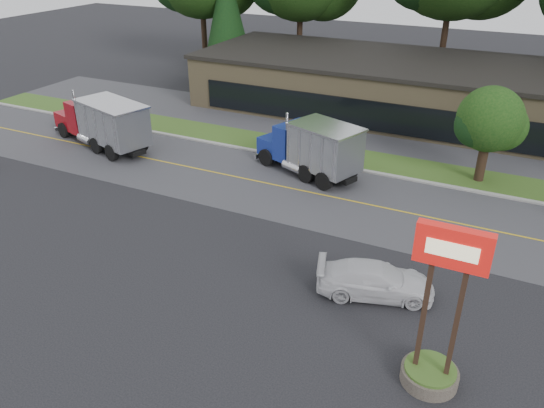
{
  "coord_description": "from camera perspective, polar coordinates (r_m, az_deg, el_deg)",
  "views": [
    {
      "loc": [
        11.46,
        -16.52,
        13.55
      ],
      "look_at": [
        1.66,
        3.67,
        1.8
      ],
      "focal_mm": 35.0,
      "sensor_mm": 36.0,
      "label": 1
    }
  ],
  "objects": [
    {
      "name": "grass_verge",
      "position": [
        36.17,
        5.51,
        5.5
      ],
      "size": [
        60.0,
        3.4,
        0.03
      ],
      "primitive_type": "cube",
      "color": "#3D6522",
      "rests_on": "ground"
    },
    {
      "name": "evergreen_left",
      "position": [
        54.51,
        -4.9,
        19.84
      ],
      "size": [
        4.99,
        4.99,
        11.35
      ],
      "color": "#382619",
      "rests_on": "ground"
    },
    {
      "name": "curb",
      "position": [
        34.61,
        4.44,
        4.5
      ],
      "size": [
        60.0,
        0.3,
        0.12
      ],
      "primitive_type": "cube",
      "color": "#9E9E99",
      "rests_on": "ground"
    },
    {
      "name": "bilo_sign",
      "position": [
        18.17,
        17.31,
        -13.26
      ],
      "size": [
        2.2,
        1.9,
        5.95
      ],
      "color": "#6B6054",
      "rests_on": "ground"
    },
    {
      "name": "tree_verge",
      "position": [
        33.11,
        22.47,
        8.12
      ],
      "size": [
        4.01,
        3.78,
        5.73
      ],
      "color": "#382619",
      "rests_on": "ground"
    },
    {
      "name": "ground",
      "position": [
        24.24,
        -7.38,
        -6.61
      ],
      "size": [
        140.0,
        140.0,
        0.0
      ],
      "primitive_type": "plane",
      "color": "#2C2C31",
      "rests_on": "ground"
    },
    {
      "name": "dump_truck_red",
      "position": [
        38.24,
        -17.66,
        8.45
      ],
      "size": [
        9.16,
        4.96,
        3.36
      ],
      "rotation": [
        0.0,
        0.0,
        2.84
      ],
      "color": "black",
      "rests_on": "ground"
    },
    {
      "name": "strip_mall",
      "position": [
        45.06,
        13.2,
        12.07
      ],
      "size": [
        32.0,
        12.0,
        4.0
      ],
      "primitive_type": "cube",
      "color": "#927E59",
      "rests_on": "ground"
    },
    {
      "name": "center_line",
      "position": [
        31.08,
        1.55,
        1.78
      ],
      "size": [
        60.0,
        0.12,
        0.01
      ],
      "primitive_type": "cube",
      "color": "gold",
      "rests_on": "ground"
    },
    {
      "name": "road",
      "position": [
        31.08,
        1.55,
        1.78
      ],
      "size": [
        60.0,
        8.0,
        0.02
      ],
      "primitive_type": "cube",
      "color": "#55555A",
      "rests_on": "ground"
    },
    {
      "name": "far_parking",
      "position": [
        40.6,
        8.07,
        7.86
      ],
      "size": [
        60.0,
        7.0,
        0.02
      ],
      "primitive_type": "cube",
      "color": "#55555A",
      "rests_on": "ground"
    },
    {
      "name": "rally_car",
      "position": [
        22.37,
        11.06,
        -8.03
      ],
      "size": [
        5.16,
        3.3,
        1.39
      ],
      "primitive_type": "imported",
      "rotation": [
        0.0,
        0.0,
        1.87
      ],
      "color": "silver",
      "rests_on": "ground"
    },
    {
      "name": "dump_truck_blue",
      "position": [
        32.19,
        4.44,
        6.14
      ],
      "size": [
        7.27,
        4.77,
        3.36
      ],
      "rotation": [
        0.0,
        0.0,
        2.78
      ],
      "color": "black",
      "rests_on": "ground"
    }
  ]
}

